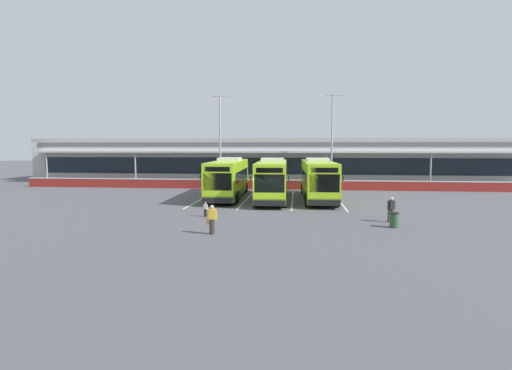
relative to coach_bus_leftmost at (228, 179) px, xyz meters
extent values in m
plane|color=#4C4C51|center=(4.00, -6.75, -1.79)|extent=(200.00, 200.00, 0.00)
cube|color=#B7B7B2|center=(4.00, 20.25, 0.96)|extent=(70.00, 10.00, 5.50)
cube|color=#19232D|center=(4.00, 15.23, 0.51)|extent=(66.00, 0.08, 2.20)
cube|color=#4C4C51|center=(4.00, 15.22, 3.36)|extent=(68.00, 0.08, 0.60)
cube|color=beige|center=(4.00, 13.75, 2.41)|extent=(67.00, 3.00, 0.24)
cube|color=gray|center=(4.00, 20.25, 3.96)|extent=(70.00, 10.00, 0.50)
cylinder|color=#999999|center=(-27.00, 12.55, 0.31)|extent=(0.20, 0.20, 4.20)
cylinder|color=#999999|center=(-14.60, 12.55, 0.31)|extent=(0.20, 0.20, 4.20)
cylinder|color=#999999|center=(-2.20, 12.55, 0.31)|extent=(0.20, 0.20, 4.20)
cylinder|color=#999999|center=(10.20, 12.55, 0.31)|extent=(0.20, 0.20, 4.20)
cylinder|color=#999999|center=(22.60, 12.55, 0.31)|extent=(0.20, 0.20, 4.20)
cube|color=maroon|center=(4.00, 7.75, -1.29)|extent=(60.00, 0.36, 1.00)
cube|color=#B2B2B2|center=(4.00, 7.75, -0.74)|extent=(60.00, 0.40, 0.10)
cube|color=#9ED11E|center=(0.00, -0.04, 0.12)|extent=(2.89, 12.07, 3.19)
cube|color=#598419|center=(0.00, -0.04, -1.19)|extent=(2.91, 12.09, 0.56)
cube|color=black|center=(-0.01, 0.36, 0.36)|extent=(2.85, 9.67, 0.96)
cube|color=black|center=(0.17, -5.99, 0.26)|extent=(2.31, 0.17, 1.40)
cube|color=black|center=(0.17, -6.00, 1.26)|extent=(2.05, 0.14, 0.40)
cube|color=silver|center=(-0.03, 0.96, 1.85)|extent=(2.13, 2.86, 0.28)
cube|color=black|center=(0.17, -6.10, -1.24)|extent=(2.45, 0.23, 0.44)
cube|color=black|center=(1.61, -5.59, 0.61)|extent=(0.08, 0.12, 0.36)
cube|color=black|center=(-1.29, -5.68, 0.61)|extent=(0.08, 0.12, 0.36)
cylinder|color=black|center=(1.06, 4.59, -1.27)|extent=(0.35, 1.05, 1.04)
cylinder|color=black|center=(-1.32, 4.53, -1.27)|extent=(0.35, 1.05, 1.04)
cylinder|color=black|center=(1.29, -3.20, -1.27)|extent=(0.35, 1.05, 1.04)
cylinder|color=black|center=(-1.10, -3.27, -1.27)|extent=(0.35, 1.05, 1.04)
cylinder|color=black|center=(1.33, -4.60, -1.27)|extent=(0.35, 1.05, 1.04)
cylinder|color=black|center=(-1.06, -4.67, -1.27)|extent=(0.35, 1.05, 1.04)
cube|color=#9ED11E|center=(4.23, -1.07, 0.12)|extent=(2.89, 12.07, 3.19)
cube|color=#598419|center=(4.23, -1.07, -1.19)|extent=(2.91, 12.09, 0.56)
cube|color=black|center=(4.22, -0.67, 0.36)|extent=(2.85, 9.67, 0.96)
cube|color=black|center=(4.40, -7.02, 0.26)|extent=(2.31, 0.17, 1.40)
cube|color=black|center=(4.40, -7.03, 1.26)|extent=(2.05, 0.14, 0.40)
cube|color=silver|center=(4.21, -0.07, 1.85)|extent=(2.13, 2.86, 0.28)
cube|color=black|center=(4.41, -7.13, -1.24)|extent=(2.45, 0.23, 0.44)
cube|color=black|center=(5.85, -6.63, 0.61)|extent=(0.08, 0.12, 0.36)
cube|color=black|center=(2.94, -6.71, 0.61)|extent=(0.08, 0.12, 0.36)
cylinder|color=black|center=(5.30, 3.56, -1.27)|extent=(0.35, 1.05, 1.04)
cylinder|color=black|center=(2.91, 3.49, -1.27)|extent=(0.35, 1.05, 1.04)
cylinder|color=black|center=(5.52, -4.24, -1.27)|extent=(0.35, 1.05, 1.04)
cylinder|color=black|center=(3.13, -4.31, -1.27)|extent=(0.35, 1.05, 1.04)
cylinder|color=black|center=(5.56, -5.64, -1.27)|extent=(0.35, 1.05, 1.04)
cylinder|color=black|center=(3.17, -5.71, -1.27)|extent=(0.35, 1.05, 1.04)
cube|color=#9ED11E|center=(8.41, -0.45, 0.12)|extent=(2.89, 12.07, 3.19)
cube|color=#598419|center=(8.41, -0.45, -1.19)|extent=(2.91, 12.09, 0.56)
cube|color=black|center=(8.40, -0.05, 0.36)|extent=(2.85, 9.67, 0.96)
cube|color=black|center=(8.58, -6.40, 0.26)|extent=(2.31, 0.17, 1.40)
cube|color=black|center=(8.58, -6.41, 1.26)|extent=(2.05, 0.14, 0.40)
cube|color=silver|center=(8.38, 0.55, 1.85)|extent=(2.13, 2.86, 0.28)
cube|color=black|center=(8.58, -6.51, -1.24)|extent=(2.45, 0.23, 0.44)
cube|color=black|center=(10.03, -6.01, 0.61)|extent=(0.08, 0.12, 0.36)
cube|color=black|center=(7.12, -6.09, 0.61)|extent=(0.08, 0.12, 0.36)
cylinder|color=black|center=(9.48, 4.18, -1.27)|extent=(0.35, 1.05, 1.04)
cylinder|color=black|center=(7.09, 4.11, -1.27)|extent=(0.35, 1.05, 1.04)
cylinder|color=black|center=(9.70, -3.62, -1.27)|extent=(0.35, 1.05, 1.04)
cylinder|color=black|center=(7.31, -3.68, -1.27)|extent=(0.35, 1.05, 1.04)
cylinder|color=black|center=(9.74, -5.02, -1.27)|extent=(0.35, 1.05, 1.04)
cylinder|color=black|center=(7.35, -5.08, -1.27)|extent=(0.35, 1.05, 1.04)
cube|color=silver|center=(-2.30, -0.75, -1.78)|extent=(0.14, 13.00, 0.01)
cube|color=silver|center=(1.90, -0.75, -1.78)|extent=(0.14, 13.00, 0.01)
cube|color=silver|center=(6.10, -0.75, -1.78)|extent=(0.14, 13.00, 0.01)
cube|color=silver|center=(10.30, -0.75, -1.78)|extent=(0.14, 13.00, 0.01)
cube|color=#4C4238|center=(1.75, -15.48, -1.37)|extent=(0.14, 0.18, 0.84)
cube|color=#4C4238|center=(1.91, -15.60, -1.37)|extent=(0.14, 0.18, 0.84)
cube|color=gold|center=(1.83, -15.54, -0.67)|extent=(0.34, 0.23, 0.56)
cube|color=gold|center=(1.61, -15.54, -0.69)|extent=(0.09, 0.10, 0.54)
cube|color=gold|center=(2.05, -15.53, -0.69)|extent=(0.09, 0.10, 0.54)
sphere|color=#DBB293|center=(1.83, -15.54, -0.28)|extent=(0.22, 0.22, 0.22)
cube|color=olive|center=(1.54, -15.52, -1.16)|extent=(0.13, 0.28, 0.22)
cylinder|color=olive|center=(1.54, -15.52, -0.98)|extent=(0.02, 0.02, 0.16)
cube|color=#4C4238|center=(12.42, -10.93, -1.37)|extent=(0.20, 0.22, 0.84)
cube|color=#4C4238|center=(12.62, -10.97, -1.37)|extent=(0.20, 0.22, 0.84)
cube|color=black|center=(12.52, -10.95, -0.67)|extent=(0.40, 0.35, 0.56)
cube|color=black|center=(12.32, -11.05, -0.69)|extent=(0.12, 0.13, 0.54)
cube|color=black|center=(12.72, -10.85, -0.69)|extent=(0.12, 0.13, 0.54)
sphere|color=#DBB293|center=(12.52, -10.95, -0.28)|extent=(0.22, 0.22, 0.22)
cube|color=black|center=(0.15, -10.21, -1.53)|extent=(0.10, 0.12, 0.52)
cube|color=black|center=(0.23, -10.30, -1.53)|extent=(0.10, 0.12, 0.52)
cube|color=silver|center=(0.19, -10.25, -1.09)|extent=(0.23, 0.17, 0.35)
cube|color=silver|center=(0.05, -10.23, -1.11)|extent=(0.07, 0.07, 0.33)
cube|color=silver|center=(0.32, -10.28, -1.11)|extent=(0.07, 0.07, 0.33)
sphere|color=tan|center=(0.19, -10.25, -0.85)|extent=(0.14, 0.14, 0.14)
cylinder|color=#9E9EA3|center=(-2.72, 9.83, 3.71)|extent=(0.20, 0.20, 11.00)
cylinder|color=#9E9EA3|center=(-2.72, 9.83, 9.06)|extent=(2.80, 0.10, 0.10)
cube|color=silver|center=(-4.12, 9.83, 8.96)|extent=(0.44, 0.28, 0.20)
cube|color=silver|center=(-1.32, 9.83, 8.96)|extent=(0.44, 0.28, 0.20)
cylinder|color=#9E9EA3|center=(10.57, 10.65, 3.71)|extent=(0.20, 0.20, 11.00)
cylinder|color=#9E9EA3|center=(10.57, 10.65, 9.06)|extent=(2.80, 0.10, 0.10)
cube|color=silver|center=(9.17, 10.65, 8.96)|extent=(0.44, 0.28, 0.20)
cube|color=silver|center=(11.97, 10.65, 8.96)|extent=(0.44, 0.28, 0.20)
cylinder|color=#2D5133|center=(12.30, -12.68, -1.36)|extent=(0.52, 0.52, 0.85)
cylinder|color=black|center=(12.30, -12.68, -0.90)|extent=(0.54, 0.54, 0.08)
camera|label=1|loc=(6.47, -36.31, 3.01)|focal=27.23mm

